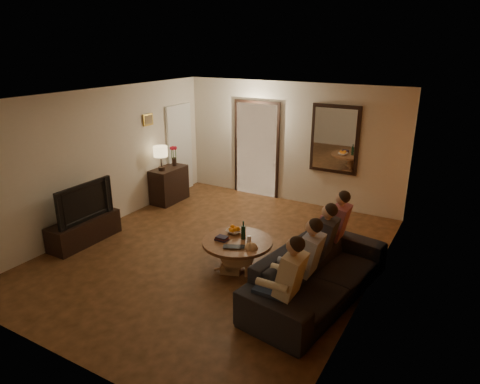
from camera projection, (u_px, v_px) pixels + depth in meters
The scene contains 33 objects.
floor at pixel (216, 253), 7.23m from camera, with size 5.00×6.00×0.01m, color #3B250F.
ceiling at pixel (213, 97), 6.37m from camera, with size 5.00×6.00×0.01m, color white.
back_wall at pixel (290, 143), 9.26m from camera, with size 5.00×0.02×2.60m, color beige.
front_wall at pixel (53, 257), 4.34m from camera, with size 5.00×0.02×2.60m, color beige.
left_wall at pixel (102, 159), 7.97m from camera, with size 0.02×6.00×2.60m, color beige.
right_wall at pixel (373, 208), 5.63m from camera, with size 0.02×6.00×2.60m, color beige.
orange_accent at pixel (373, 208), 5.63m from camera, with size 0.01×6.00×2.60m, color orange.
kitchen_doorway at pixel (257, 150), 9.70m from camera, with size 1.00×0.06×2.10m, color #FFE0A5.
door_trim at pixel (256, 150), 9.69m from camera, with size 1.12×0.04×2.22m, color black.
fridge_glimpse at pixel (266, 158), 9.64m from camera, with size 0.45×0.03×1.70m, color silver.
mirror_frame at pixel (335, 139), 8.69m from camera, with size 1.00×0.05×1.40m, color black.
mirror_glass at pixel (334, 140), 8.67m from camera, with size 0.86×0.02×1.26m, color white.
white_door at pixel (180, 149), 9.93m from camera, with size 0.06×0.85×2.04m, color white.
framed_art at pixel (148, 120), 8.84m from camera, with size 0.03×0.28×0.24m, color #B28C33.
art_canvas at pixel (149, 120), 8.83m from camera, with size 0.01×0.22×0.18m, color brown.
dresser at pixel (169, 185), 9.46m from camera, with size 0.45×0.86×0.77m, color black.
table_lamp at pixel (161, 158), 9.07m from camera, with size 0.30×0.30×0.54m, color beige, non-canonical shape.
flower_vase at pixel (174, 156), 9.44m from camera, with size 0.14×0.14×0.44m, color red, non-canonical shape.
tv_stand at pixel (84, 230), 7.56m from camera, with size 0.45×1.32×0.44m, color black.
tv at pixel (81, 201), 7.38m from camera, with size 0.15×1.15×0.66m, color black.
sofa at pixel (318, 274), 5.85m from camera, with size 0.98×2.51×0.73m, color black.
person_a at pixel (285, 288), 5.09m from camera, with size 0.60×0.40×1.20m, color tan, non-canonical shape.
person_b at pixel (304, 266), 5.58m from camera, with size 0.60×0.40×1.20m, color tan, non-canonical shape.
person_c at pixel (320, 248), 6.07m from camera, with size 0.60×0.40×1.20m, color tan, non-canonical shape.
person_d at pixel (333, 233), 6.56m from camera, with size 0.60×0.40×1.20m, color tan, non-canonical shape.
dog at pixel (237, 257), 6.49m from camera, with size 0.56×0.24×0.56m, color #A9704E, non-canonical shape.
coffee_table at pixel (237, 254), 6.72m from camera, with size 1.10×1.10×0.45m, color brown.
bowl at pixel (235, 231), 6.90m from camera, with size 0.26×0.26×0.06m, color white.
oranges at pixel (235, 227), 6.88m from camera, with size 0.20×0.20×0.08m, color orange, non-canonical shape.
wine_bottle at pixel (243, 230), 6.65m from camera, with size 0.07×0.07×0.31m, color black, non-canonical shape.
wine_glass at pixel (249, 239), 6.58m from camera, with size 0.06×0.06×0.10m, color silver.
book_stack at pixel (222, 238), 6.65m from camera, with size 0.20×0.15×0.07m, color black, non-canonical shape.
laptop at pixel (234, 248), 6.36m from camera, with size 0.33×0.21×0.03m, color black.
Camera 1 is at (3.58, -5.42, 3.37)m, focal length 32.00 mm.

